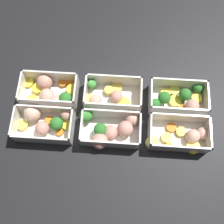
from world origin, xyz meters
TOP-DOWN VIEW (x-y plane):
  - ground_plane at (0.00, 0.00)m, footprint 4.00×4.00m
  - container_near_left at (-0.20, -0.05)m, footprint 0.17×0.10m
  - container_near_center at (0.01, -0.05)m, footprint 0.18×0.10m
  - container_near_right at (0.19, -0.05)m, footprint 0.19×0.12m
  - container_far_left at (-0.21, 0.06)m, footprint 0.20×0.11m
  - container_far_center at (0.00, 0.05)m, footprint 0.18×0.13m
  - container_far_right at (0.19, 0.04)m, footprint 0.18×0.12m

SIDE VIEW (x-z plane):
  - ground_plane at x=0.00m, z-range 0.00..0.00m
  - container_far_left at x=-0.21m, z-range -0.01..0.05m
  - container_near_center at x=0.01m, z-range -0.01..0.05m
  - container_near_right at x=0.19m, z-range -0.01..0.05m
  - container_far_right at x=0.19m, z-range -0.01..0.05m
  - container_near_left at x=-0.20m, z-range -0.01..0.05m
  - container_far_center at x=0.00m, z-range 0.00..0.06m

